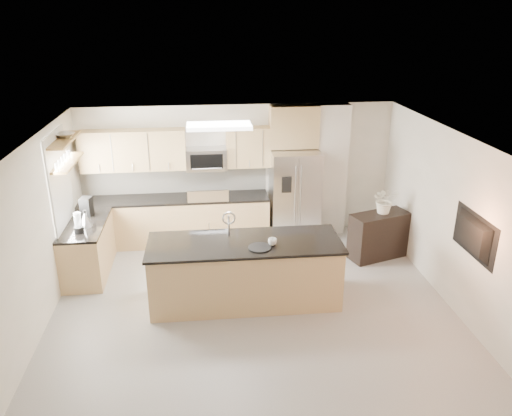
{
  "coord_description": "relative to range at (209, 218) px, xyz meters",
  "views": [
    {
      "loc": [
        -0.68,
        -6.05,
        4.21
      ],
      "look_at": [
        0.14,
        1.3,
        1.29
      ],
      "focal_mm": 35.0,
      "sensor_mm": 36.0,
      "label": 1
    }
  ],
  "objects": [
    {
      "name": "back_counter",
      "position": [
        -0.63,
        0.01,
        -0.0
      ],
      "size": [
        3.55,
        0.66,
        1.44
      ],
      "color": "tan",
      "rests_on": "floor"
    },
    {
      "name": "window",
      "position": [
        -2.38,
        -1.07,
        1.18
      ],
      "size": [
        0.04,
        1.15,
        1.65
      ],
      "color": "white",
      "rests_on": "wall_left"
    },
    {
      "name": "wall_back",
      "position": [
        0.6,
        0.33,
        0.83
      ],
      "size": [
        6.0,
        0.02,
        2.6
      ],
      "primitive_type": "cube",
      "color": "beige",
      "rests_on": "floor"
    },
    {
      "name": "kettle",
      "position": [
        -2.02,
        -1.19,
        0.57
      ],
      "size": [
        0.22,
        0.22,
        0.27
      ],
      "color": "#BABABD",
      "rests_on": "left_counter"
    },
    {
      "name": "wall_left",
      "position": [
        -2.4,
        -2.92,
        0.83
      ],
      "size": [
        0.02,
        6.5,
        2.6
      ],
      "primitive_type": "cube",
      "color": "beige",
      "rests_on": "floor"
    },
    {
      "name": "ceiling_fixture",
      "position": [
        0.2,
        -1.32,
        2.09
      ],
      "size": [
        1.0,
        0.5,
        0.06
      ],
      "primitive_type": "cube",
      "color": "white",
      "rests_on": "ceiling"
    },
    {
      "name": "refrigerator",
      "position": [
        1.66,
        -0.05,
        0.42
      ],
      "size": [
        0.92,
        0.78,
        1.78
      ],
      "color": "#BABABD",
      "rests_on": "floor"
    },
    {
      "name": "platter",
      "position": [
        0.7,
        -2.49,
        0.54
      ],
      "size": [
        0.35,
        0.35,
        0.02
      ],
      "primitive_type": "cylinder",
      "rotation": [
        0.0,
        0.0,
        -0.04
      ],
      "color": "black",
      "rests_on": "island"
    },
    {
      "name": "ceiling",
      "position": [
        0.6,
        -2.92,
        2.13
      ],
      "size": [
        6.0,
        6.5,
        0.02
      ],
      "primitive_type": "cube",
      "color": "silver",
      "rests_on": "wall_back"
    },
    {
      "name": "shelf_lower",
      "position": [
        -2.25,
        -0.97,
        1.48
      ],
      "size": [
        0.3,
        1.2,
        0.04
      ],
      "primitive_type": "cube",
      "color": "olive",
      "rests_on": "wall_left"
    },
    {
      "name": "range",
      "position": [
        0.0,
        0.0,
        0.0
      ],
      "size": [
        0.76,
        0.64,
        1.14
      ],
      "color": "black",
      "rests_on": "floor"
    },
    {
      "name": "credenza",
      "position": [
        3.05,
        -1.04,
        -0.05
      ],
      "size": [
        1.15,
        0.75,
        0.85
      ],
      "primitive_type": "cube",
      "rotation": [
        0.0,
        0.0,
        0.32
      ],
      "color": "black",
      "rests_on": "floor"
    },
    {
      "name": "bowl",
      "position": [
        -2.25,
        -0.87,
        1.91
      ],
      "size": [
        0.49,
        0.49,
        0.09
      ],
      "primitive_type": "imported",
      "rotation": [
        0.0,
        0.0,
        -0.38
      ],
      "color": "#BABABD",
      "rests_on": "shelf_upper"
    },
    {
      "name": "television",
      "position": [
        3.51,
        -3.12,
        0.88
      ],
      "size": [
        0.14,
        1.08,
        0.62
      ],
      "primitive_type": "imported",
      "rotation": [
        0.0,
        0.0,
        1.57
      ],
      "color": "black",
      "rests_on": "wall_right"
    },
    {
      "name": "cup",
      "position": [
        0.9,
        -2.41,
        0.58
      ],
      "size": [
        0.15,
        0.15,
        0.1
      ],
      "primitive_type": "imported",
      "rotation": [
        0.0,
        0.0,
        0.19
      ],
      "color": "white",
      "rests_on": "island"
    },
    {
      "name": "upper_cabinets",
      "position": [
        -0.7,
        0.16,
        1.35
      ],
      "size": [
        3.5,
        0.33,
        0.75
      ],
      "color": "tan",
      "rests_on": "wall_back"
    },
    {
      "name": "partition_column",
      "position": [
        2.42,
        0.18,
        0.83
      ],
      "size": [
        0.6,
        0.3,
        2.6
      ],
      "primitive_type": "cube",
      "color": "silver",
      "rests_on": "floor"
    },
    {
      "name": "island",
      "position": [
        0.5,
        -2.26,
        0.03
      ],
      "size": [
        2.91,
        1.07,
        1.43
      ],
      "rotation": [
        0.0,
        0.0,
        -0.01
      ],
      "color": "tan",
      "rests_on": "floor"
    },
    {
      "name": "left_counter",
      "position": [
        -2.07,
        -1.07,
        -0.01
      ],
      "size": [
        0.66,
        1.5,
        0.92
      ],
      "color": "tan",
      "rests_on": "floor"
    },
    {
      "name": "flower_vase",
      "position": [
        3.12,
        -1.0,
        0.74
      ],
      "size": [
        0.71,
        0.63,
        0.73
      ],
      "primitive_type": "imported",
      "rotation": [
        0.0,
        0.0,
        -0.09
      ],
      "color": "white",
      "rests_on": "credenza"
    },
    {
      "name": "shelf_upper",
      "position": [
        -2.25,
        -0.97,
        1.85
      ],
      "size": [
        0.3,
        1.2,
        0.04
      ],
      "primitive_type": "cube",
      "color": "olive",
      "rests_on": "wall_left"
    },
    {
      "name": "floor",
      "position": [
        0.6,
        -2.92,
        -0.47
      ],
      "size": [
        6.5,
        6.5,
        0.0
      ],
      "primitive_type": "plane",
      "color": "#A39F9B",
      "rests_on": "ground"
    },
    {
      "name": "wall_right",
      "position": [
        3.6,
        -2.92,
        0.83
      ],
      "size": [
        0.02,
        6.5,
        2.6
      ],
      "primitive_type": "cube",
      "color": "beige",
      "rests_on": "floor"
    },
    {
      "name": "coffee_maker",
      "position": [
        -2.09,
        -0.71,
        0.6
      ],
      "size": [
        0.2,
        0.23,
        0.33
      ],
      "color": "black",
      "rests_on": "left_counter"
    },
    {
      "name": "blender",
      "position": [
        -2.07,
        -1.46,
        0.6
      ],
      "size": [
        0.15,
        0.15,
        0.35
      ],
      "color": "black",
      "rests_on": "left_counter"
    },
    {
      "name": "microwave",
      "position": [
        0.0,
        0.12,
        1.16
      ],
      "size": [
        0.76,
        0.4,
        0.4
      ],
      "color": "#BABABD",
      "rests_on": "upper_cabinets"
    }
  ]
}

